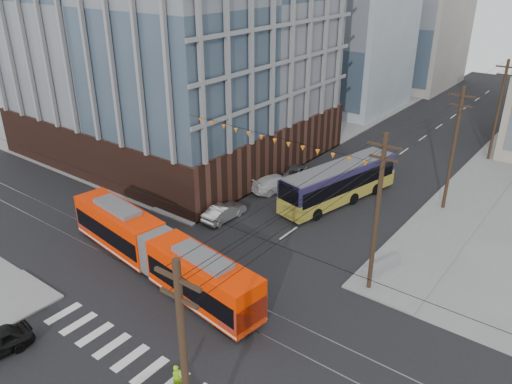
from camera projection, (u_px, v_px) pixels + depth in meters
ground at (160, 324)px, 30.36m from camera, size 160.00×160.00×0.00m
office_building at (167, 21)px, 53.00m from camera, size 30.00×25.00×28.60m
bg_bldg_nw_near at (338, 43)px, 73.43m from camera, size 18.00×16.00×18.00m
bg_bldg_nw_far at (410, 25)px, 85.80m from camera, size 16.00×18.00×20.00m
utility_pole_near at (186, 381)px, 19.05m from camera, size 0.30×0.30×11.00m
streetcar at (158, 252)px, 34.52m from camera, size 18.69×4.95×3.57m
city_bus at (339, 183)px, 45.20m from camera, size 5.51×13.09×3.63m
parked_car_silver at (224, 212)px, 42.33m from camera, size 1.64×4.28×1.39m
parked_car_white at (278, 183)px, 47.70m from camera, size 4.16×5.74×1.54m
parked_car_grey at (295, 171)px, 50.70m from camera, size 3.45×4.83×1.22m
pedestrian at (177, 378)px, 25.42m from camera, size 0.50×0.64×1.54m
jersey_barrier at (381, 267)px, 35.37m from camera, size 1.82×3.59×0.70m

